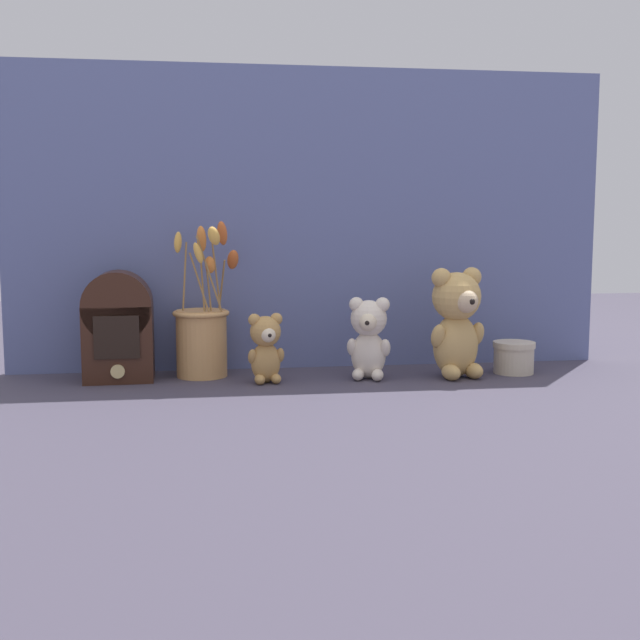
{
  "coord_description": "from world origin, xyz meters",
  "views": [
    {
      "loc": [
        -0.26,
        -1.76,
        0.35
      ],
      "look_at": [
        0.0,
        0.02,
        0.13
      ],
      "focal_mm": 45.0,
      "sensor_mm": 36.0,
      "label": 1
    }
  ],
  "objects_px": {
    "teddy_bear_medium": "(369,336)",
    "teddy_bear_small": "(266,347)",
    "vintage_radio": "(118,325)",
    "decorative_tin_tall": "(514,357)",
    "flower_vase": "(202,334)",
    "teddy_bear_large": "(457,320)"
  },
  "relations": [
    {
      "from": "teddy_bear_large",
      "to": "teddy_bear_small",
      "type": "bearing_deg",
      "value": -179.96
    },
    {
      "from": "teddy_bear_medium",
      "to": "flower_vase",
      "type": "height_order",
      "value": "flower_vase"
    },
    {
      "from": "vintage_radio",
      "to": "decorative_tin_tall",
      "type": "height_order",
      "value": "vintage_radio"
    },
    {
      "from": "teddy_bear_medium",
      "to": "teddy_bear_small",
      "type": "relative_size",
      "value": 1.2
    },
    {
      "from": "teddy_bear_small",
      "to": "vintage_radio",
      "type": "xyz_separation_m",
      "value": [
        -0.32,
        0.07,
        0.04
      ]
    },
    {
      "from": "teddy_bear_medium",
      "to": "flower_vase",
      "type": "xyz_separation_m",
      "value": [
        -0.37,
        0.08,
        0.0
      ]
    },
    {
      "from": "flower_vase",
      "to": "vintage_radio",
      "type": "xyz_separation_m",
      "value": [
        -0.19,
        -0.02,
        0.03
      ]
    },
    {
      "from": "teddy_bear_large",
      "to": "decorative_tin_tall",
      "type": "distance_m",
      "value": 0.18
    },
    {
      "from": "flower_vase",
      "to": "vintage_radio",
      "type": "distance_m",
      "value": 0.19
    },
    {
      "from": "teddy_bear_small",
      "to": "decorative_tin_tall",
      "type": "distance_m",
      "value": 0.59
    },
    {
      "from": "teddy_bear_small",
      "to": "vintage_radio",
      "type": "height_order",
      "value": "vintage_radio"
    },
    {
      "from": "vintage_radio",
      "to": "decorative_tin_tall",
      "type": "relative_size",
      "value": 2.5
    },
    {
      "from": "flower_vase",
      "to": "vintage_radio",
      "type": "relative_size",
      "value": 1.45
    },
    {
      "from": "flower_vase",
      "to": "decorative_tin_tall",
      "type": "bearing_deg",
      "value": -5.05
    },
    {
      "from": "teddy_bear_large",
      "to": "vintage_radio",
      "type": "height_order",
      "value": "teddy_bear_large"
    },
    {
      "from": "vintage_radio",
      "to": "teddy_bear_large",
      "type": "bearing_deg",
      "value": -5.54
    },
    {
      "from": "vintage_radio",
      "to": "decorative_tin_tall",
      "type": "bearing_deg",
      "value": -2.79
    },
    {
      "from": "decorative_tin_tall",
      "to": "flower_vase",
      "type": "bearing_deg",
      "value": 174.95
    },
    {
      "from": "teddy_bear_medium",
      "to": "teddy_bear_small",
      "type": "bearing_deg",
      "value": -177.72
    },
    {
      "from": "teddy_bear_medium",
      "to": "decorative_tin_tall",
      "type": "xyz_separation_m",
      "value": [
        0.35,
        0.02,
        -0.06
      ]
    },
    {
      "from": "teddy_bear_large",
      "to": "decorative_tin_tall",
      "type": "bearing_deg",
      "value": 11.07
    },
    {
      "from": "teddy_bear_medium",
      "to": "flower_vase",
      "type": "distance_m",
      "value": 0.38
    }
  ]
}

